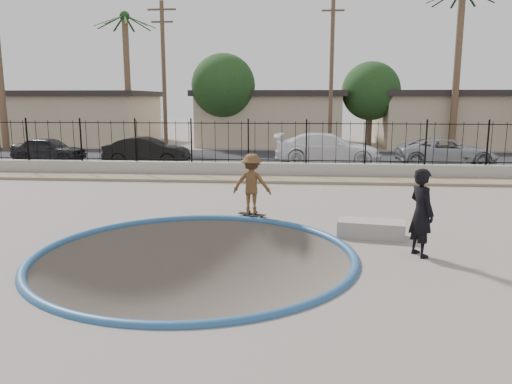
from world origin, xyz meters
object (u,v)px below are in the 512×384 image
object	(u,v)px
skateboard	(252,214)
car_a	(49,149)
skater	(252,187)
car_b	(147,151)
concrete_ledge	(371,229)
car_d	(447,152)
videographer	(421,213)
car_c	(328,148)

from	to	relation	value
skateboard	car_a	world-z (taller)	car_a
skater	car_b	world-z (taller)	skater
skater	skateboard	bearing A→B (deg)	97.01
skater	concrete_ledge	size ratio (longest dim) A/B	1.07
skateboard	car_a	size ratio (longest dim) A/B	0.22
concrete_ledge	car_b	world-z (taller)	car_b
car_b	car_d	distance (m)	15.07
concrete_ledge	car_d	world-z (taller)	car_d
videographer	car_a	xyz separation A→B (m)	(-15.89, 14.73, -0.26)
skater	skateboard	xyz separation A→B (m)	(0.00, -0.00, -0.80)
car_b	concrete_ledge	bearing A→B (deg)	-144.15
car_d	concrete_ledge	bearing A→B (deg)	157.02
concrete_ledge	car_a	world-z (taller)	car_a
skateboard	concrete_ledge	distance (m)	3.67
car_a	car_c	size ratio (longest dim) A/B	0.71
skateboard	car_a	xyz separation A→B (m)	(-11.93, 11.39, 0.63)
car_b	skater	bearing A→B (deg)	-150.37
concrete_ledge	car_d	size ratio (longest dim) A/B	0.33
videographer	car_c	bearing A→B (deg)	-18.53
skater	car_c	size ratio (longest dim) A/B	0.32
car_a	car_b	world-z (taller)	car_b
concrete_ledge	skater	bearing A→B (deg)	148.58
skater	videographer	bearing A→B (deg)	146.81
concrete_ledge	car_a	bearing A→B (deg)	138.54
videographer	car_d	xyz separation A→B (m)	(4.73, 15.01, -0.23)
skater	car_a	world-z (taller)	skater
skater	concrete_ledge	distance (m)	3.72
skater	car_a	size ratio (longest dim) A/B	0.45
skater	car_d	distance (m)	14.54
car_a	car_b	size ratio (longest dim) A/B	0.91
car_b	car_a	bearing A→B (deg)	80.63
skater	car_b	xyz separation A→B (m)	(-6.35, 10.60, -0.13)
skateboard	car_c	world-z (taller)	car_c
car_b	car_c	distance (m)	9.23
videographer	car_a	size ratio (longest dim) A/B	0.50
skateboard	car_d	xyz separation A→B (m)	(8.68, 11.67, 0.66)
concrete_ledge	car_c	size ratio (longest dim) A/B	0.30
car_d	skateboard	bearing A→B (deg)	142.62
car_b	car_c	xyz separation A→B (m)	(9.14, 1.24, 0.09)
videographer	car_b	xyz separation A→B (m)	(-10.31, 13.94, -0.22)
skateboard	car_c	distance (m)	12.19
car_a	car_c	distance (m)	14.73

